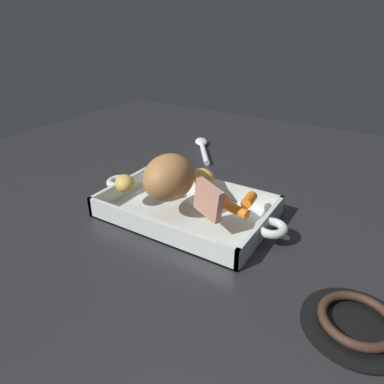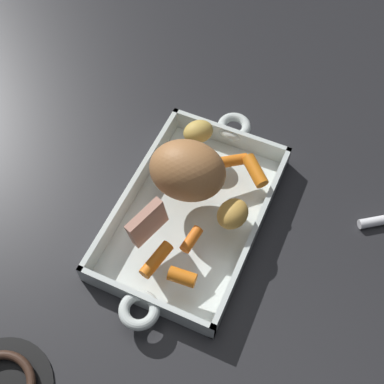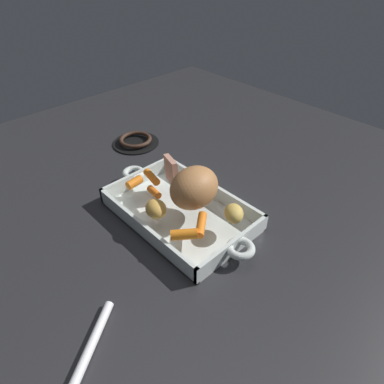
{
  "view_description": "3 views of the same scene",
  "coord_description": "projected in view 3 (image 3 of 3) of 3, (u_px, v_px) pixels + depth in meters",
  "views": [
    {
      "loc": [
        -0.37,
        0.57,
        0.4
      ],
      "look_at": [
        -0.02,
        0.01,
        0.07
      ],
      "focal_mm": 32.99,
      "sensor_mm": 36.0,
      "label": 1
    },
    {
      "loc": [
        -0.39,
        -0.17,
        0.77
      ],
      "look_at": [
        0.01,
        0.0,
        0.07
      ],
      "focal_mm": 47.18,
      "sensor_mm": 36.0,
      "label": 2
    },
    {
      "loc": [
        0.47,
        -0.41,
        0.56
      ],
      "look_at": [
        0.02,
        0.02,
        0.08
      ],
      "focal_mm": 31.0,
      "sensor_mm": 36.0,
      "label": 3
    }
  ],
  "objects": [
    {
      "name": "baby_carrot_northwest",
      "position": [
        201.0,
        225.0,
        0.73
      ],
      "size": [
        0.06,
        0.06,
        0.03
      ],
      "primitive_type": "cylinder",
      "rotation": [
        1.48,
        0.0,
        3.81
      ],
      "color": "orange",
      "rests_on": "roasting_dish"
    },
    {
      "name": "baby_carrot_northeast",
      "position": [
        152.0,
        177.0,
        0.87
      ],
      "size": [
        0.07,
        0.03,
        0.02
      ],
      "primitive_type": "cylinder",
      "rotation": [
        1.6,
        0.0,
        4.5
      ],
      "color": "orange",
      "rests_on": "roasting_dish"
    },
    {
      "name": "baby_carrot_center_left",
      "position": [
        184.0,
        234.0,
        0.7
      ],
      "size": [
        0.06,
        0.06,
        0.03
      ],
      "primitive_type": "cylinder",
      "rotation": [
        1.66,
        0.0,
        5.54
      ],
      "color": "orange",
      "rests_on": "roasting_dish"
    },
    {
      "name": "ground_plane",
      "position": [
        180.0,
        216.0,
        0.84
      ],
      "size": [
        1.69,
        1.69,
        0.0
      ],
      "primitive_type": "plane",
      "color": "#232326"
    },
    {
      "name": "potato_golden_small",
      "position": [
        234.0,
        213.0,
        0.75
      ],
      "size": [
        0.07,
        0.07,
        0.04
      ],
      "primitive_type": "ellipsoid",
      "rotation": [
        0.0,
        0.0,
        2.41
      ],
      "color": "gold",
      "rests_on": "roasting_dish"
    },
    {
      "name": "roast_slice_thick",
      "position": [
        171.0,
        171.0,
        0.85
      ],
      "size": [
        0.08,
        0.04,
        0.08
      ],
      "primitive_type": "cube",
      "rotation": [
        0.13,
        0.0,
        4.35
      ],
      "color": "tan",
      "rests_on": "roasting_dish"
    },
    {
      "name": "stove_burner_rear",
      "position": [
        136.0,
        141.0,
        1.12
      ],
      "size": [
        0.15,
        0.15,
        0.02
      ],
      "color": "black",
      "rests_on": "ground_plane"
    },
    {
      "name": "roasting_dish",
      "position": [
        180.0,
        211.0,
        0.83
      ],
      "size": [
        0.45,
        0.23,
        0.05
      ],
      "color": "silver",
      "rests_on": "ground_plane"
    },
    {
      "name": "serving_spoon",
      "position": [
        75.0,
        381.0,
        0.52
      ],
      "size": [
        0.15,
        0.2,
        0.02
      ],
      "rotation": [
        0.0,
        0.0,
        5.33
      ],
      "color": "white",
      "rests_on": "ground_plane"
    },
    {
      "name": "baby_carrot_short",
      "position": [
        154.0,
        192.0,
        0.82
      ],
      "size": [
        0.05,
        0.02,
        0.02
      ],
      "primitive_type": "cylinder",
      "rotation": [
        1.62,
        0.0,
        4.58
      ],
      "color": "orange",
      "rests_on": "roasting_dish"
    },
    {
      "name": "baby_carrot_southeast",
      "position": [
        134.0,
        182.0,
        0.85
      ],
      "size": [
        0.03,
        0.04,
        0.02
      ],
      "primitive_type": "cylinder",
      "rotation": [
        1.59,
        0.0,
        0.09
      ],
      "color": "orange",
      "rests_on": "roasting_dish"
    },
    {
      "name": "potato_near_roast",
      "position": [
        156.0,
        209.0,
        0.76
      ],
      "size": [
        0.07,
        0.06,
        0.04
      ],
      "primitive_type": "ellipsoid",
      "rotation": [
        0.0,
        0.0,
        2.86
      ],
      "color": "gold",
      "rests_on": "roasting_dish"
    },
    {
      "name": "pork_roast",
      "position": [
        194.0,
        188.0,
        0.77
      ],
      "size": [
        0.12,
        0.14,
        0.1
      ],
      "primitive_type": "ellipsoid",
      "rotation": [
        0.0,
        0.0,
        4.83
      ],
      "color": "#AA7141",
      "rests_on": "roasting_dish"
    }
  ]
}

